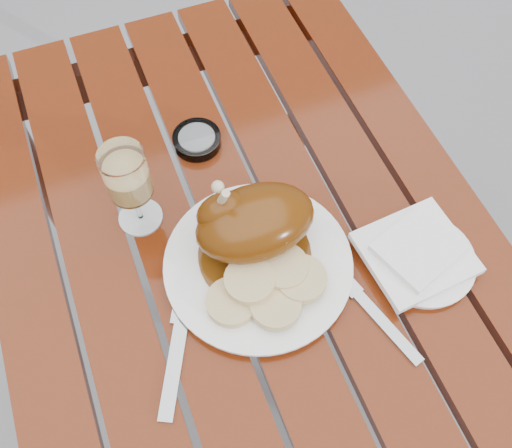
{
  "coord_description": "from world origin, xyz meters",
  "views": [
    {
      "loc": [
        -0.15,
        -0.39,
        1.57
      ],
      "look_at": [
        0.02,
        0.03,
        0.78
      ],
      "focal_mm": 40.0,
      "sensor_mm": 36.0,
      "label": 1
    }
  ],
  "objects": [
    {
      "name": "ground",
      "position": [
        0.0,
        0.0,
        0.0
      ],
      "size": [
        60.0,
        60.0,
        0.0
      ],
      "primitive_type": "plane",
      "color": "slate",
      "rests_on": "ground"
    },
    {
      "name": "table",
      "position": [
        0.0,
        0.0,
        0.38
      ],
      "size": [
        0.8,
        1.2,
        0.75
      ],
      "primitive_type": "cube",
      "color": "#60230B",
      "rests_on": "ground"
    },
    {
      "name": "knife",
      "position": [
        0.14,
        -0.17,
        0.75
      ],
      "size": [
        0.07,
        0.18,
        0.01
      ],
      "primitive_type": "cube",
      "rotation": [
        0.0,
        0.0,
        0.27
      ],
      "color": "gray",
      "rests_on": "table"
    },
    {
      "name": "fork",
      "position": [
        -0.17,
        -0.12,
        0.75
      ],
      "size": [
        0.1,
        0.17,
        0.01
      ],
      "primitive_type": "cube",
      "rotation": [
        0.0,
        0.0,
        -0.47
      ],
      "color": "gray",
      "rests_on": "table"
    },
    {
      "name": "wine_glass",
      "position": [
        -0.15,
        0.13,
        0.84
      ],
      "size": [
        0.08,
        0.08,
        0.17
      ],
      "primitive_type": "cylinder",
      "rotation": [
        0.0,
        0.0,
        -0.17
      ],
      "color": "#E9BD69",
      "rests_on": "table"
    },
    {
      "name": "dinner_plate",
      "position": [
        0.0,
        -0.03,
        0.76
      ],
      "size": [
        0.34,
        0.34,
        0.02
      ],
      "primitive_type": "cylinder",
      "rotation": [
        0.0,
        0.0,
        0.16
      ],
      "color": "white",
      "rests_on": "table"
    },
    {
      "name": "napkin",
      "position": [
        0.24,
        -0.1,
        0.77
      ],
      "size": [
        0.17,
        0.16,
        0.01
      ],
      "primitive_type": "cube",
      "rotation": [
        0.0,
        0.0,
        0.07
      ],
      "color": "white",
      "rests_on": "side_plate"
    },
    {
      "name": "ashtray",
      "position": [
        -0.01,
        0.24,
        0.76
      ],
      "size": [
        0.1,
        0.1,
        0.02
      ],
      "primitive_type": "cylinder",
      "rotation": [
        0.0,
        0.0,
        -0.17
      ],
      "color": "#B2B7BC",
      "rests_on": "table"
    },
    {
      "name": "side_plate",
      "position": [
        0.25,
        -0.11,
        0.76
      ],
      "size": [
        0.19,
        0.19,
        0.01
      ],
      "primitive_type": "cylinder",
      "rotation": [
        0.0,
        0.0,
        0.11
      ],
      "color": "white",
      "rests_on": "table"
    },
    {
      "name": "bread_dumplings",
      "position": [
        -0.0,
        -0.08,
        0.79
      ],
      "size": [
        0.19,
        0.13,
        0.03
      ],
      "color": "tan",
      "rests_on": "dinner_plate"
    },
    {
      "name": "roast_duck",
      "position": [
        0.01,
        0.02,
        0.82
      ],
      "size": [
        0.2,
        0.18,
        0.14
      ],
      "color": "#512909",
      "rests_on": "dinner_plate"
    }
  ]
}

